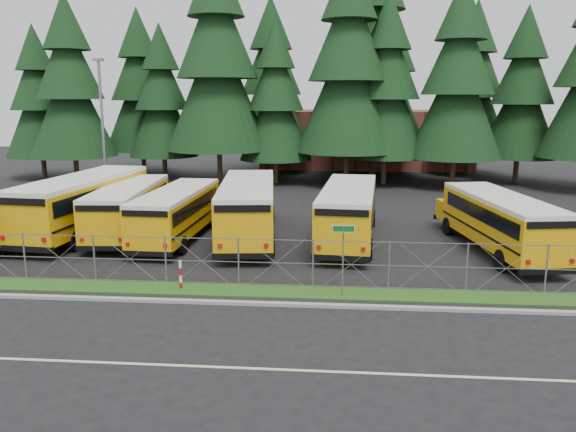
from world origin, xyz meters
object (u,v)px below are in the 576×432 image
Objects in this scene: bus_3 at (179,214)px; bus_6 at (349,214)px; light_standard at (103,125)px; bus_0 at (22,215)px; bus_east at (497,223)px; street_sign at (343,246)px; bus_2 at (131,210)px; bus_1 at (88,205)px; bus_4 at (248,210)px; striped_bollard at (181,275)px.

bus_6 reaches higher than bus_3.
bus_0 is at bearing -89.13° from light_standard.
bus_east is 10.43m from street_sign.
bus_3 is at bearing -51.97° from light_standard.
bus_3 is (2.95, -0.79, -0.04)m from bus_2.
street_sign is (-0.41, -8.52, 0.55)m from bus_6.
bus_2 reaches higher than bus_0.
bus_6 is 1.12× the size of light_standard.
street_sign reaches higher than bus_3.
bus_1 is 1.16× the size of bus_2.
bus_6 is at bearing 87.27° from street_sign.
bus_6 is 4.03× the size of street_sign.
bus_6 is at bearing 8.44° from bus_0.
bus_6 is (5.36, -0.12, -0.08)m from bus_4.
bus_1 is 16.73m from street_sign.
street_sign is (14.04, -9.09, 0.41)m from bus_1.
striped_bollard is (10.52, -7.07, -0.73)m from bus_0.
light_standard is (-0.18, 11.70, 4.17)m from bus_0.
bus_2 is at bearing -177.56° from bus_6.
bus_0 is 12.43m from light_standard.
bus_4 is (9.09, -0.45, -0.06)m from bus_1.
bus_4 reaches higher than striped_bollard.
bus_4 is (6.61, -0.39, 0.17)m from bus_2.
bus_1 reaches higher than bus_east.
bus_6 reaches higher than bus_east.
light_standard reaches higher than street_sign.
bus_2 reaches higher than striped_bollard.
street_sign is 6.54m from striped_bollard.
street_sign reaches higher than bus_0.
bus_4 is (11.95, 1.28, 0.23)m from bus_0.
street_sign is (11.56, -9.03, 0.64)m from bus_2.
bus_3 is 3.69m from bus_4.
bus_4 is 5.36m from bus_6.
bus_4 is (3.66, 0.40, 0.21)m from bus_3.
striped_bollard is (-6.38, 0.29, -1.43)m from street_sign.
street_sign is at bearing -41.12° from bus_3.
bus_0 reaches higher than striped_bollard.
bus_east is at bearing -25.86° from light_standard.
light_standard reaches higher than bus_east.
bus_3 is 11.94m from street_sign.
bus_4 is 12.67m from bus_east.
bus_3 is 16.27m from bus_east.
bus_3 is at bearing 10.68° from bus_0.
striped_bollard is 22.16m from light_standard.
bus_1 is 9.10m from bus_4.
bus_4 is 1.18× the size of light_standard.
bus_2 is 0.98× the size of bus_east.
bus_0 is at bearing 156.45° from street_sign.
bus_3 is (5.43, -0.85, -0.26)m from bus_1.
bus_0 is 0.98× the size of bus_3.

